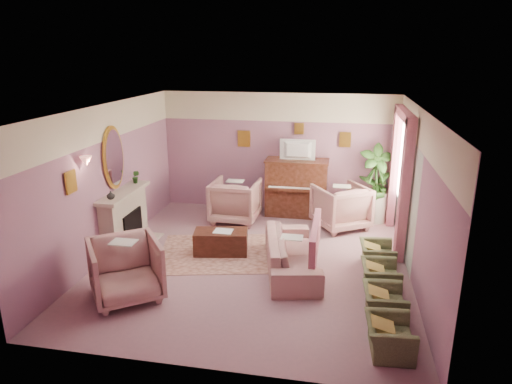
% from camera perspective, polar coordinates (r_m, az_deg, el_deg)
% --- Properties ---
extents(floor, '(5.50, 6.00, 0.01)m').
position_cam_1_polar(floor, '(8.46, -0.33, -8.73)').
color(floor, gray).
rests_on(floor, ground).
extents(ceiling, '(5.50, 6.00, 0.01)m').
position_cam_1_polar(ceiling, '(7.67, -0.37, 10.46)').
color(ceiling, silver).
rests_on(ceiling, wall_back).
extents(wall_back, '(5.50, 0.02, 2.80)m').
position_cam_1_polar(wall_back, '(10.82, 2.71, 4.90)').
color(wall_back, slate).
rests_on(wall_back, floor).
extents(wall_front, '(5.50, 0.02, 2.80)m').
position_cam_1_polar(wall_front, '(5.23, -6.72, -8.98)').
color(wall_front, slate).
rests_on(wall_front, floor).
extents(wall_left, '(0.02, 6.00, 2.80)m').
position_cam_1_polar(wall_left, '(8.88, -18.05, 1.32)').
color(wall_left, slate).
rests_on(wall_left, floor).
extents(wall_right, '(0.02, 6.00, 2.80)m').
position_cam_1_polar(wall_right, '(7.92, 19.57, -0.70)').
color(wall_right, slate).
rests_on(wall_right, floor).
extents(picture_rail_band, '(5.50, 0.01, 0.65)m').
position_cam_1_polar(picture_rail_band, '(10.63, 2.78, 10.56)').
color(picture_rail_band, beige).
rests_on(picture_rail_band, wall_back).
extents(stripe_panel, '(0.01, 3.00, 2.15)m').
position_cam_1_polar(stripe_panel, '(9.24, 18.16, -0.18)').
color(stripe_panel, beige).
rests_on(stripe_panel, wall_right).
extents(fireplace_surround, '(0.30, 1.40, 1.10)m').
position_cam_1_polar(fireplace_surround, '(9.23, -16.11, -3.47)').
color(fireplace_surround, tan).
rests_on(fireplace_surround, floor).
extents(fireplace_inset, '(0.18, 0.72, 0.68)m').
position_cam_1_polar(fireplace_inset, '(9.24, -15.48, -4.39)').
color(fireplace_inset, black).
rests_on(fireplace_inset, floor).
extents(fire_ember, '(0.06, 0.54, 0.10)m').
position_cam_1_polar(fire_ember, '(9.29, -15.17, -5.45)').
color(fire_ember, orange).
rests_on(fire_ember, floor).
extents(mantel_shelf, '(0.40, 1.55, 0.07)m').
position_cam_1_polar(mantel_shelf, '(9.04, -16.24, -0.10)').
color(mantel_shelf, tan).
rests_on(mantel_shelf, fireplace_surround).
extents(hearth, '(0.55, 1.50, 0.02)m').
position_cam_1_polar(hearth, '(9.34, -14.73, -6.66)').
color(hearth, tan).
rests_on(hearth, floor).
extents(mirror_frame, '(0.04, 0.72, 1.20)m').
position_cam_1_polar(mirror_frame, '(8.93, -17.40, 4.12)').
color(mirror_frame, gold).
rests_on(mirror_frame, wall_left).
extents(mirror_glass, '(0.01, 0.60, 1.06)m').
position_cam_1_polar(mirror_glass, '(8.92, -17.26, 4.12)').
color(mirror_glass, white).
rests_on(mirror_glass, wall_left).
extents(sconce_shade, '(0.20, 0.20, 0.16)m').
position_cam_1_polar(sconce_shade, '(7.97, -20.47, 3.63)').
color(sconce_shade, '#F48C7A').
rests_on(sconce_shade, wall_left).
extents(piano, '(1.40, 0.60, 1.30)m').
position_cam_1_polar(piano, '(10.64, 5.07, 0.47)').
color(piano, '#492316').
rests_on(piano, floor).
extents(piano_keyshelf, '(1.30, 0.12, 0.06)m').
position_cam_1_polar(piano_keyshelf, '(10.29, 4.88, 0.29)').
color(piano_keyshelf, '#492316').
rests_on(piano_keyshelf, piano).
extents(piano_keys, '(1.20, 0.08, 0.02)m').
position_cam_1_polar(piano_keys, '(10.28, 4.89, 0.51)').
color(piano_keys, white).
rests_on(piano_keys, piano).
extents(piano_top, '(1.45, 0.65, 0.04)m').
position_cam_1_polar(piano_top, '(10.47, 5.17, 3.93)').
color(piano_top, '#492316').
rests_on(piano_top, piano).
extents(television, '(0.80, 0.12, 0.48)m').
position_cam_1_polar(television, '(10.36, 5.18, 5.43)').
color(television, black).
rests_on(television, piano).
extents(print_back_left, '(0.30, 0.03, 0.38)m').
position_cam_1_polar(print_back_left, '(10.86, -1.51, 6.68)').
color(print_back_left, gold).
rests_on(print_back_left, wall_back).
extents(print_back_right, '(0.26, 0.03, 0.34)m').
position_cam_1_polar(print_back_right, '(10.61, 11.07, 6.45)').
color(print_back_right, gold).
rests_on(print_back_right, wall_back).
extents(print_back_mid, '(0.22, 0.03, 0.26)m').
position_cam_1_polar(print_back_mid, '(10.61, 5.42, 7.90)').
color(print_back_mid, gold).
rests_on(print_back_mid, wall_back).
extents(print_left_wall, '(0.03, 0.28, 0.36)m').
position_cam_1_polar(print_left_wall, '(7.79, -22.14, 1.18)').
color(print_left_wall, gold).
rests_on(print_left_wall, wall_left).
extents(window_blind, '(0.03, 1.40, 1.80)m').
position_cam_1_polar(window_blind, '(9.32, 18.12, 3.95)').
color(window_blind, beige).
rests_on(window_blind, wall_right).
extents(curtain_left, '(0.16, 0.34, 2.60)m').
position_cam_1_polar(curtain_left, '(8.53, 18.06, -0.02)').
color(curtain_left, '#AE586C').
rests_on(curtain_left, floor).
extents(curtain_right, '(0.16, 0.34, 2.60)m').
position_cam_1_polar(curtain_right, '(10.29, 16.88, 2.96)').
color(curtain_right, '#AE586C').
rests_on(curtain_right, floor).
extents(pelmet, '(0.16, 2.20, 0.16)m').
position_cam_1_polar(pelmet, '(9.17, 18.12, 9.22)').
color(pelmet, '#AE586C').
rests_on(pelmet, wall_right).
extents(mantel_plant, '(0.16, 0.16, 0.28)m').
position_cam_1_polar(mantel_plant, '(9.46, -14.80, 1.85)').
color(mantel_plant, '#234919').
rests_on(mantel_plant, mantel_shelf).
extents(mantel_vase, '(0.16, 0.16, 0.16)m').
position_cam_1_polar(mantel_vase, '(8.58, -17.71, -0.37)').
color(mantel_vase, beige).
rests_on(mantel_vase, mantel_shelf).
extents(area_rug, '(2.83, 2.29, 0.01)m').
position_cam_1_polar(area_rug, '(8.83, -3.74, -7.57)').
color(area_rug, '#9F6D5D').
rests_on(area_rug, floor).
extents(coffee_table, '(1.07, 0.66, 0.45)m').
position_cam_1_polar(coffee_table, '(8.75, -4.40, -6.26)').
color(coffee_table, '#3B1A11').
rests_on(coffee_table, floor).
extents(table_paper, '(0.35, 0.28, 0.01)m').
position_cam_1_polar(table_paper, '(8.65, -4.11, -4.89)').
color(table_paper, silver).
rests_on(table_paper, coffee_table).
extents(sofa, '(0.71, 2.13, 0.86)m').
position_cam_1_polar(sofa, '(8.04, 4.48, -6.85)').
color(sofa, tan).
rests_on(sofa, floor).
extents(sofa_throw, '(0.11, 1.62, 0.59)m').
position_cam_1_polar(sofa_throw, '(7.94, 7.39, -5.92)').
color(sofa_throw, '#AE586C').
rests_on(sofa_throw, sofa).
extents(floral_armchair_left, '(1.01, 1.01, 1.06)m').
position_cam_1_polar(floral_armchair_left, '(10.27, -2.59, -0.82)').
color(floral_armchair_left, tan).
rests_on(floral_armchair_left, floor).
extents(floral_armchair_right, '(1.01, 1.01, 1.06)m').
position_cam_1_polar(floral_armchair_right, '(10.04, 10.57, -1.53)').
color(floral_armchair_right, tan).
rests_on(floral_armchair_right, floor).
extents(floral_armchair_front, '(1.01, 1.01, 1.06)m').
position_cam_1_polar(floral_armchair_front, '(7.38, -15.99, -8.99)').
color(floral_armchair_front, tan).
rests_on(floral_armchair_front, floor).
extents(olive_chair_a, '(0.48, 0.68, 0.59)m').
position_cam_1_polar(olive_chair_a, '(6.28, 16.35, -16.40)').
color(olive_chair_a, '#515B37').
rests_on(olive_chair_a, floor).
extents(olive_chair_b, '(0.48, 0.68, 0.59)m').
position_cam_1_polar(olive_chair_b, '(6.98, 15.75, -12.71)').
color(olive_chair_b, '#515B37').
rests_on(olive_chair_b, floor).
extents(olive_chair_c, '(0.48, 0.68, 0.59)m').
position_cam_1_polar(olive_chair_c, '(7.70, 15.28, -9.70)').
color(olive_chair_c, '#515B37').
rests_on(olive_chair_c, floor).
extents(olive_chair_d, '(0.48, 0.68, 0.59)m').
position_cam_1_polar(olive_chair_d, '(8.44, 14.90, -7.21)').
color(olive_chair_d, '#515B37').
rests_on(olive_chair_d, floor).
extents(side_table, '(0.52, 0.52, 0.70)m').
position_cam_1_polar(side_table, '(10.66, 14.72, -1.71)').
color(side_table, beige).
rests_on(side_table, floor).
extents(side_plant_big, '(0.30, 0.30, 0.34)m').
position_cam_1_polar(side_plant_big, '(10.51, 14.93, 0.98)').
color(side_plant_big, '#234919').
rests_on(side_plant_big, side_table).
extents(side_plant_small, '(0.16, 0.16, 0.28)m').
position_cam_1_polar(side_plant_small, '(10.43, 15.61, 0.63)').
color(side_plant_small, '#234919').
rests_on(side_plant_small, side_table).
extents(palm_pot, '(0.34, 0.34, 0.34)m').
position_cam_1_polar(palm_pot, '(10.63, 14.41, -2.77)').
color(palm_pot, brown).
rests_on(palm_pot, floor).
extents(palm_plant, '(0.76, 0.76, 1.44)m').
position_cam_1_polar(palm_plant, '(10.37, 14.77, 1.86)').
color(palm_plant, '#234919').
rests_on(palm_plant, palm_pot).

